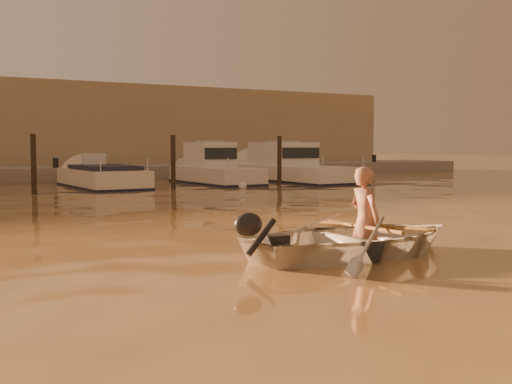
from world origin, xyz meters
TOP-DOWN VIEW (x-y plane):
  - ground_plane at (0.00, 0.00)m, footprint 160.00×160.00m
  - dinghy at (1.40, -0.91)m, footprint 3.61×2.60m
  - person at (1.50, -0.91)m, footprint 0.39×0.59m
  - outboard_motor at (-0.10, -0.92)m, footprint 0.90×0.41m
  - oar_port at (1.65, -0.90)m, footprint 0.52×2.06m
  - oar_starboard at (1.45, -0.91)m, footprint 0.40×2.08m
  - moored_boat_3 at (2.80, 16.00)m, footprint 2.14×6.15m
  - moored_boat_4 at (7.70, 16.00)m, footprint 1.95×6.13m
  - moored_boat_5 at (11.60, 16.00)m, footprint 2.59×8.56m
  - piling_2 at (-0.20, 13.80)m, footprint 0.18×0.18m
  - piling_3 at (4.80, 13.80)m, footprint 0.18×0.18m
  - piling_4 at (9.50, 13.80)m, footprint 0.18×0.18m
  - fender_d at (3.61, 13.89)m, footprint 0.30×0.30m
  - fender_e at (7.18, 12.76)m, footprint 0.30×0.30m
  - quay at (0.00, 21.50)m, footprint 52.00×4.00m

SIDE VIEW (x-z plane):
  - ground_plane at x=0.00m, z-range 0.00..0.00m
  - fender_d at x=3.61m, z-range -0.05..0.25m
  - fender_e at x=7.18m, z-range -0.05..0.25m
  - quay at x=0.00m, z-range -0.35..0.65m
  - moored_boat_3 at x=2.80m, z-range -0.25..0.70m
  - dinghy at x=1.40m, z-range -0.12..0.62m
  - outboard_motor at x=-0.10m, z-range -0.07..0.63m
  - oar_port at x=1.65m, z-range 0.35..0.49m
  - oar_starboard at x=1.45m, z-range 0.35..0.49m
  - person at x=1.50m, z-range -0.30..1.31m
  - moored_boat_4 at x=7.70m, z-range -0.25..1.50m
  - moored_boat_5 at x=11.60m, z-range -0.25..1.50m
  - piling_2 at x=-0.20m, z-range -0.20..2.00m
  - piling_3 at x=4.80m, z-range -0.20..2.00m
  - piling_4 at x=9.50m, z-range -0.20..2.00m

